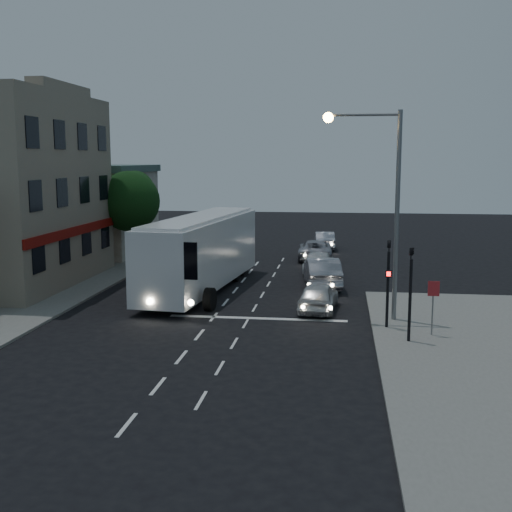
# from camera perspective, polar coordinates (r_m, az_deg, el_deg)

# --- Properties ---
(ground) EXTENTS (120.00, 120.00, 0.00)m
(ground) POSITION_cam_1_polar(r_m,az_deg,el_deg) (27.29, -4.60, -6.44)
(ground) COLOR black
(sidewalk_far) EXTENTS (12.00, 50.00, 0.12)m
(sidewalk_far) POSITION_cam_1_polar(r_m,az_deg,el_deg) (39.17, -20.98, -2.27)
(sidewalk_far) COLOR slate
(sidewalk_far) RESTS_ON ground
(road_markings) EXTENTS (8.00, 30.55, 0.01)m
(road_markings) POSITION_cam_1_polar(r_m,az_deg,el_deg) (30.21, -0.89, -4.91)
(road_markings) COLOR silver
(road_markings) RESTS_ON ground
(tour_bus) EXTENTS (4.11, 13.41, 4.05)m
(tour_bus) POSITION_cam_1_polar(r_m,az_deg,el_deg) (34.68, -4.86, 0.49)
(tour_bus) COLOR white
(tour_bus) RESTS_ON ground
(car_suv) EXTENTS (2.01, 4.20, 1.39)m
(car_suv) POSITION_cam_1_polar(r_m,az_deg,el_deg) (30.25, 5.57, -3.60)
(car_suv) COLOR silver
(car_suv) RESTS_ON ground
(car_sedan_a) EXTENTS (2.39, 5.24, 1.67)m
(car_sedan_a) POSITION_cam_1_polar(r_m,az_deg,el_deg) (35.79, 5.90, -1.47)
(car_sedan_a) COLOR #96959D
(car_sedan_a) RESTS_ON ground
(car_sedan_b) EXTENTS (1.93, 4.60, 1.33)m
(car_sedan_b) POSITION_cam_1_polar(r_m,az_deg,el_deg) (40.40, 5.59, -0.54)
(car_sedan_b) COLOR silver
(car_sedan_b) RESTS_ON ground
(car_sedan_c) EXTENTS (2.46, 5.08, 1.39)m
(car_sedan_c) POSITION_cam_1_polar(r_m,az_deg,el_deg) (45.67, 5.28, 0.56)
(car_sedan_c) COLOR #A3A3AB
(car_sedan_c) RESTS_ON ground
(car_extra) EXTENTS (1.76, 4.28, 1.38)m
(car_extra) POSITION_cam_1_polar(r_m,az_deg,el_deg) (51.08, 6.11, 1.40)
(car_extra) COLOR #B8BAC7
(car_extra) RESTS_ON ground
(traffic_signal_main) EXTENTS (0.25, 0.35, 4.10)m
(traffic_signal_main) POSITION_cam_1_polar(r_m,az_deg,el_deg) (27.01, 11.67, -1.49)
(traffic_signal_main) COLOR black
(traffic_signal_main) RESTS_ON sidewalk_near
(traffic_signal_side) EXTENTS (0.18, 0.15, 4.10)m
(traffic_signal_side) POSITION_cam_1_polar(r_m,az_deg,el_deg) (25.14, 13.58, -2.30)
(traffic_signal_side) COLOR black
(traffic_signal_side) RESTS_ON sidewalk_near
(regulatory_sign) EXTENTS (0.45, 0.12, 2.20)m
(regulatory_sign) POSITION_cam_1_polar(r_m,az_deg,el_deg) (26.36, 15.47, -3.70)
(regulatory_sign) COLOR slate
(regulatory_sign) RESTS_ON sidewalk_near
(streetlight) EXTENTS (3.32, 0.44, 9.00)m
(streetlight) POSITION_cam_1_polar(r_m,az_deg,el_deg) (28.04, 11.15, 5.71)
(streetlight) COLOR slate
(streetlight) RESTS_ON sidewalk_near
(low_building_north) EXTENTS (9.40, 9.40, 6.50)m
(low_building_north) POSITION_cam_1_polar(r_m,az_deg,el_deg) (49.71, -15.13, 4.08)
(low_building_north) COLOR gray
(low_building_north) RESTS_ON sidewalk_far
(street_tree) EXTENTS (4.00, 4.00, 6.20)m
(street_tree) POSITION_cam_1_polar(r_m,az_deg,el_deg) (43.12, -11.20, 5.04)
(street_tree) COLOR black
(street_tree) RESTS_ON sidewalk_far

